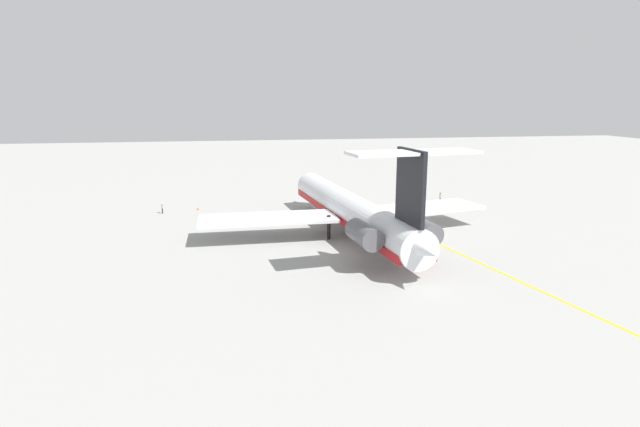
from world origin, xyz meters
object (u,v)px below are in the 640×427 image
(ground_crew_near_nose, at_px, (162,207))
(main_jetliner, at_px, (353,211))
(ground_crew_near_tail, at_px, (440,196))
(safety_cone_nose, at_px, (198,208))

(ground_crew_near_nose, bearing_deg, main_jetliner, -14.80)
(main_jetliner, distance_m, ground_crew_near_tail, 27.93)
(ground_crew_near_tail, bearing_deg, main_jetliner, -96.01)
(main_jetliner, distance_m, ground_crew_near_nose, 32.23)
(main_jetliner, xyz_separation_m, ground_crew_near_tail, (19.17, -20.17, -2.39))
(ground_crew_near_nose, distance_m, ground_crew_near_tail, 46.30)
(main_jetliner, distance_m, safety_cone_nose, 29.20)
(ground_crew_near_nose, distance_m, safety_cone_nose, 5.60)
(main_jetliner, bearing_deg, ground_crew_near_nose, 47.73)
(main_jetliner, bearing_deg, safety_cone_nose, 39.13)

